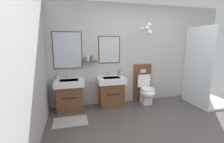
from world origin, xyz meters
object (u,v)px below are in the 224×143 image
object	(u,v)px
vanity_sink_left	(70,94)
toothbrush_cup	(58,77)
vanity_sink_right	(111,91)
shower_tray	(205,89)
soap_dispenser	(119,72)
toilet	(145,89)

from	to	relation	value
vanity_sink_left	toothbrush_cup	size ratio (longest dim) A/B	3.60
vanity_sink_right	shower_tray	size ratio (longest dim) A/B	0.37
soap_dispenser	shower_tray	xyz separation A→B (m)	(2.10, -0.65, -0.42)
toilet	soap_dispenser	world-z (taller)	toilet
vanity_sink_right	toilet	distance (m)	0.91
toothbrush_cup	shower_tray	xyz separation A→B (m)	(3.61, -0.64, -0.39)
toilet	soap_dispenser	xyz separation A→B (m)	(-0.65, 0.17, 0.43)
vanity_sink_left	toothbrush_cup	world-z (taller)	toothbrush_cup
vanity_sink_left	soap_dispenser	xyz separation A→B (m)	(1.26, 0.16, 0.42)
vanity_sink_left	vanity_sink_right	bearing A→B (deg)	0.00
vanity_sink_right	toothbrush_cup	xyz separation A→B (m)	(-1.25, 0.15, 0.40)
vanity_sink_right	toothbrush_cup	bearing A→B (deg)	173.02
vanity_sink_right	soap_dispenser	distance (m)	0.52
vanity_sink_right	toilet	xyz separation A→B (m)	(0.91, -0.01, -0.01)
vanity_sink_left	shower_tray	distance (m)	3.39
toothbrush_cup	shower_tray	bearing A→B (deg)	-10.02
toilet	toothbrush_cup	xyz separation A→B (m)	(-2.16, 0.16, 0.41)
toilet	soap_dispenser	size ratio (longest dim) A/B	5.37
vanity_sink_right	soap_dispenser	size ratio (longest dim) A/B	3.92
vanity_sink_left	toilet	world-z (taller)	toilet
vanity_sink_right	vanity_sink_left	bearing A→B (deg)	180.00
soap_dispenser	toothbrush_cup	bearing A→B (deg)	-179.61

